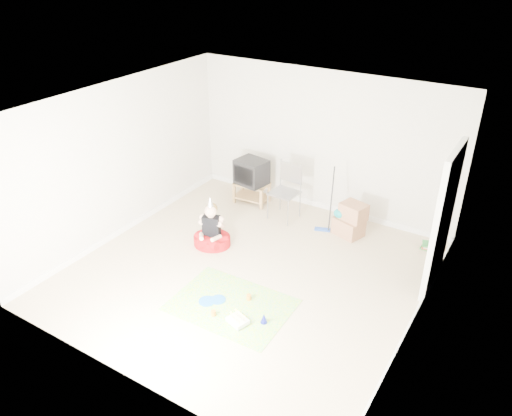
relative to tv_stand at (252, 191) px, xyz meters
The scene contains 16 objects.
ground 2.33m from the tv_stand, 59.34° to the right, with size 5.00×5.00×0.00m, color beige.
doorway_recess 3.83m from the tv_stand, 12.21° to the right, with size 0.02×0.90×2.05m, color black.
tv_stand is the anchor object (origin of this frame).
crt_tv 0.40m from the tv_stand, 45.00° to the left, with size 0.55×0.46×0.48m, color black.
folding_chair 0.90m from the tv_stand, 14.69° to the right, with size 0.50×0.48×1.04m.
cardboard_boxes 2.08m from the tv_stand, ahead, with size 0.58×0.49×0.60m.
floor_mop 1.65m from the tv_stand, ahead, with size 0.29×0.36×1.10m.
book_pile 3.37m from the tv_stand, ahead, with size 0.20×0.24×0.10m.
seated_woman 1.68m from the tv_stand, 81.04° to the right, with size 0.78×0.78×0.89m.
party_mat 3.13m from the tv_stand, 63.16° to the right, with size 1.64×1.18×0.01m, color #DC2E80.
birthday_cake 3.50m from the tv_stand, 60.94° to the right, with size 0.31×0.28×0.13m.
blue_plate_near 3.05m from the tv_stand, 66.91° to the right, with size 0.22×0.22×0.01m, color blue.
blue_plate_far 3.11m from the tv_stand, 69.64° to the right, with size 0.23×0.23×0.01m, color blue.
orange_cup_near 3.00m from the tv_stand, 58.65° to the right, with size 0.07×0.07×0.08m, color orange.
orange_cup_far 3.38m from the tv_stand, 66.72° to the right, with size 0.07×0.07×0.08m, color orange.
blue_party_hat 3.49m from the tv_stand, 55.22° to the right, with size 0.10×0.10×0.14m, color #171CA6.
Camera 1 is at (3.40, -5.28, 4.49)m, focal length 35.00 mm.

